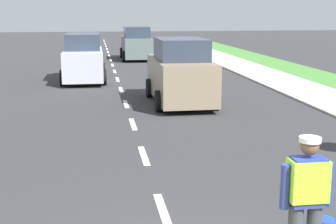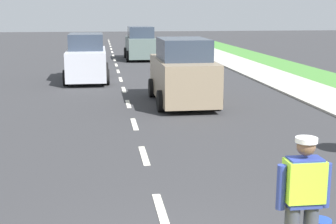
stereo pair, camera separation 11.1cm
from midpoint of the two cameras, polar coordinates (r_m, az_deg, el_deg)
The scene contains 6 objects.
ground_plane at distance 25.60m, azimuth -5.82°, elevation 4.88°, with size 96.00×96.00×0.00m, color #333335.
lane_center_line at distance 29.77m, azimuth -6.14°, elevation 5.87°, with size 0.14×46.40×0.01m.
road_worker at distance 6.11m, azimuth 16.37°, elevation -9.60°, with size 0.77×0.37×1.67m.
car_outgoing_far at distance 31.34m, azimuth -3.17°, elevation 8.01°, with size 2.00×4.24×2.11m.
car_outgoing_ahead at distance 16.36m, azimuth 1.94°, elevation 4.59°, with size 2.03×4.27×2.21m.
car_oncoming_second at distance 21.96m, azimuth -9.46°, elevation 6.19°, with size 1.93×4.26×2.11m.
Camera 2 is at (-0.88, -4.40, 3.12)m, focal length 51.50 mm.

